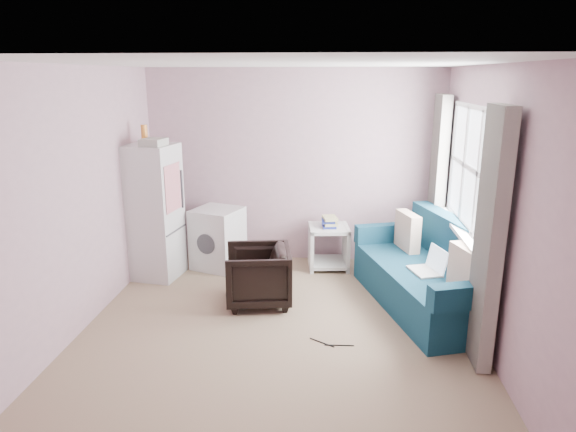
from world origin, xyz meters
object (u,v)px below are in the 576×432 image
Objects in this scene: sofa at (432,276)px; armchair at (258,273)px; side_table at (329,244)px; washing_machine at (218,237)px; fridge at (154,211)px.

armchair is at bearing 165.64° from sofa.
side_table is at bearing 119.41° from sofa.
sofa reaches higher than armchair.
washing_machine is 1.42m from side_table.
fridge is at bearing -125.66° from armchair.
washing_machine is at bearing 36.18° from fridge.
armchair is 0.38× the size of fridge.
side_table is at bearing 137.70° from armchair.
armchair is at bearing -123.49° from side_table.
armchair is 1.24m from washing_machine.
armchair is 0.90× the size of washing_machine.
washing_machine reaches higher than side_table.
fridge is at bearing -167.83° from side_table.
sofa is at bearing -1.63° from fridge.
armchair is 1.02× the size of side_table.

